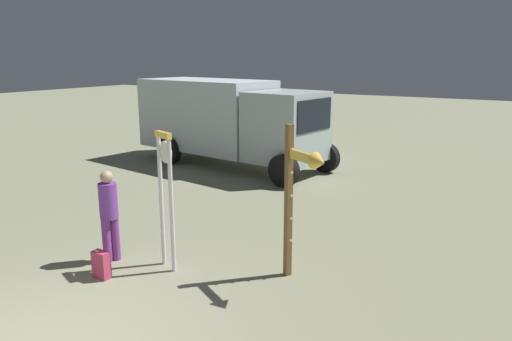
{
  "coord_description": "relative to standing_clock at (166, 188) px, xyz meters",
  "views": [
    {
      "loc": [
        4.76,
        -2.94,
        3.49
      ],
      "look_at": [
        -0.15,
        5.26,
        1.2
      ],
      "focal_mm": 33.62,
      "sensor_mm": 36.0,
      "label": 1
    }
  ],
  "objects": [
    {
      "name": "standing_clock",
      "position": [
        0.0,
        0.0,
        0.0
      ],
      "size": [
        0.44,
        0.23,
        2.32
      ],
      "color": "silver",
      "rests_on": "ground_plane"
    },
    {
      "name": "arrow_sign",
      "position": [
        2.1,
        0.64,
        0.19
      ],
      "size": [
        0.89,
        0.59,
        2.48
      ],
      "color": "brown",
      "rests_on": "ground_plane"
    },
    {
      "name": "person_near_clock",
      "position": [
        -1.03,
        -0.31,
        -0.49
      ],
      "size": [
        0.31,
        0.31,
        1.62
      ],
      "color": "#823891",
      "rests_on": "ground_plane"
    },
    {
      "name": "backpack",
      "position": [
        -0.67,
        -0.86,
        -1.17
      ],
      "size": [
        0.28,
        0.2,
        0.45
      ],
      "color": "#BC3A5A",
      "rests_on": "ground_plane"
    },
    {
      "name": "box_truck_near",
      "position": [
        -3.62,
        7.06,
        0.13
      ],
      "size": [
        6.91,
        3.19,
        2.73
      ],
      "color": "silver",
      "rests_on": "ground_plane"
    }
  ]
}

